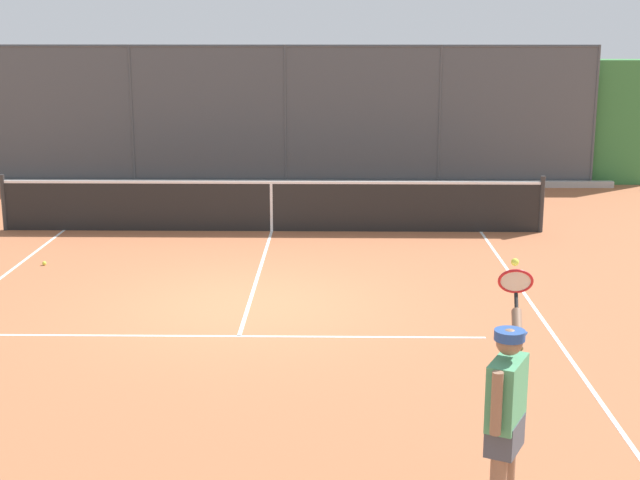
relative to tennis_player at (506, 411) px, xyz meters
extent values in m
plane|color=#A8603D|center=(2.51, -5.65, -0.92)|extent=(60.00, 60.00, 0.00)
cube|color=white|center=(2.51, -4.31, -0.92)|extent=(6.18, 0.05, 0.01)
cube|color=white|center=(-1.45, -4.86, -0.92)|extent=(0.05, 10.93, 0.01)
cube|color=white|center=(2.51, -7.32, -0.92)|extent=(0.05, 6.01, 0.01)
cylinder|color=#474C51|center=(-4.89, -15.41, 0.76)|extent=(0.07, 0.07, 3.36)
cylinder|color=#474C51|center=(-1.19, -15.41, 0.76)|extent=(0.07, 0.07, 3.36)
cylinder|color=#474C51|center=(2.51, -15.41, 0.76)|extent=(0.07, 0.07, 3.36)
cylinder|color=#474C51|center=(6.22, -15.41, 0.76)|extent=(0.07, 0.07, 3.36)
cylinder|color=#474C51|center=(2.51, -15.41, 2.40)|extent=(14.80, 0.05, 0.05)
cube|color=#474C51|center=(2.51, -15.41, 0.76)|extent=(14.80, 0.02, 3.36)
cube|color=#387A3D|center=(2.51, -16.06, 0.58)|extent=(17.80, 0.90, 3.00)
cube|color=#ADADA8|center=(2.51, -15.23, -0.85)|extent=(15.80, 0.18, 0.15)
cylinder|color=#2D2D2D|center=(-2.57, -10.33, -0.39)|extent=(0.09, 0.09, 1.07)
cylinder|color=#2D2D2D|center=(7.60, -10.33, -0.39)|extent=(0.09, 0.09, 1.07)
cube|color=black|center=(2.51, -10.33, -0.47)|extent=(10.08, 0.02, 0.91)
cube|color=white|center=(2.51, -10.33, 0.01)|extent=(10.08, 0.04, 0.05)
cube|color=white|center=(2.51, -10.33, -0.47)|extent=(0.05, 0.04, 0.91)
cylinder|color=#8C664C|center=(0.06, 0.13, -0.47)|extent=(0.13, 0.13, 0.73)
cylinder|color=#8C664C|center=(-0.05, -0.09, -0.47)|extent=(0.13, 0.13, 0.73)
cube|color=#474C56|center=(0.00, 0.02, -0.18)|extent=(0.36, 0.44, 0.26)
cube|color=#4C9E6B|center=(0.00, 0.02, 0.16)|extent=(0.38, 0.50, 0.53)
cylinder|color=#8C664C|center=(0.13, 0.27, 0.18)|extent=(0.08, 0.08, 0.49)
cylinder|color=#8C664C|center=(-0.14, -0.38, 0.53)|extent=(0.13, 0.37, 0.28)
sphere|color=#8C664C|center=(0.00, 0.02, 0.57)|extent=(0.20, 0.20, 0.20)
cylinder|color=#284C93|center=(0.00, 0.02, 0.62)|extent=(0.31, 0.31, 0.08)
cube|color=#284C93|center=(-0.04, -0.08, 0.59)|extent=(0.23, 0.24, 0.02)
cylinder|color=black|center=(-0.17, -0.62, 0.68)|extent=(0.05, 0.17, 0.13)
torus|color=red|center=(-0.19, -0.80, 0.81)|extent=(0.31, 0.22, 0.26)
cylinder|color=silver|center=(-0.19, -0.80, 0.81)|extent=(0.26, 0.17, 0.21)
sphere|color=#D6E042|center=(-0.21, -0.98, 0.93)|extent=(0.07, 0.07, 0.07)
sphere|color=#D6E042|center=(6.05, -7.74, -0.89)|extent=(0.07, 0.07, 0.07)
camera|label=1|loc=(1.32, 6.49, 2.88)|focal=51.08mm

